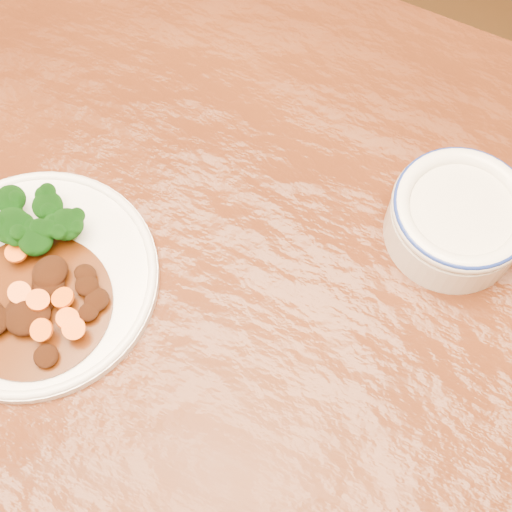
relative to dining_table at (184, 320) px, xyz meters
The scene contains 6 objects.
ground 0.67m from the dining_table, ahead, with size 4.00×4.00×0.00m, color #482A12.
dining_table is the anchor object (origin of this frame).
dinner_plate 0.16m from the dining_table, 151.92° to the right, with size 0.24×0.24×0.02m.
broccoli_florets 0.20m from the dining_table, 168.94° to the right, with size 0.11×0.09×0.04m.
mince_stew 0.17m from the dining_table, 137.95° to the right, with size 0.15×0.15×0.03m.
dip_bowl 0.30m from the dining_table, 44.82° to the left, with size 0.13×0.13×0.06m.
Camera 1 is at (0.21, -0.19, 1.39)m, focal length 50.00 mm.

